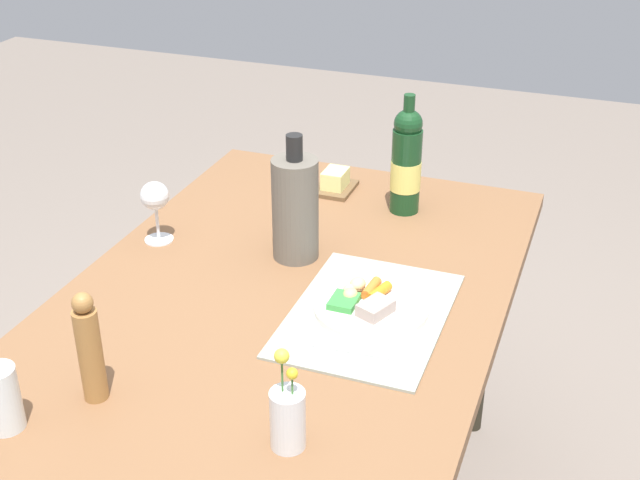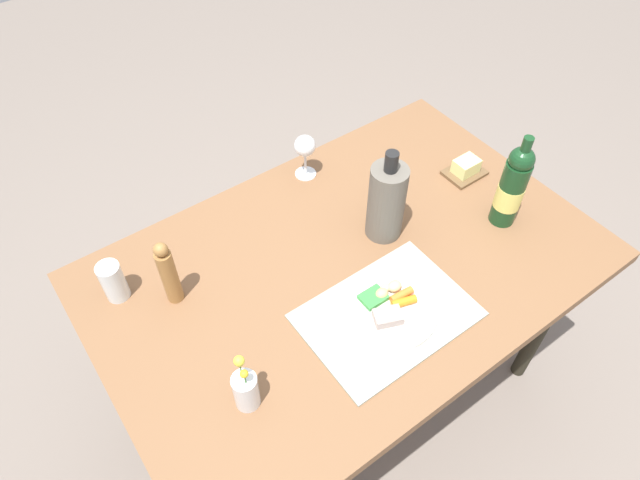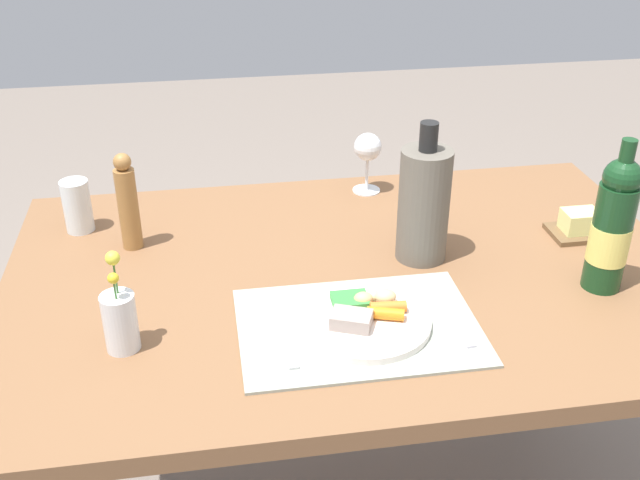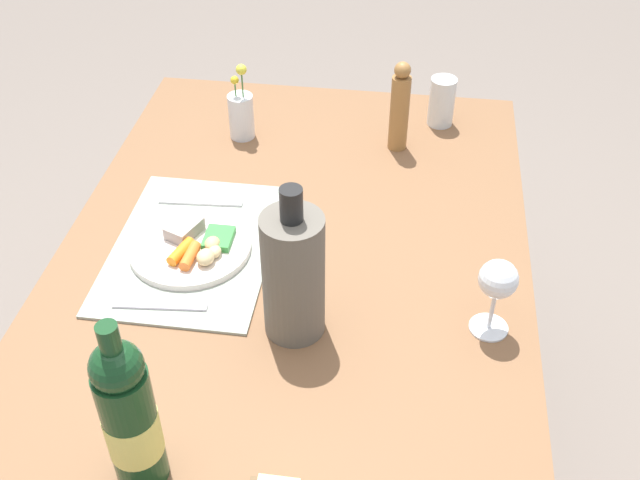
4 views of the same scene
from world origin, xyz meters
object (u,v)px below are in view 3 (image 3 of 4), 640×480
at_px(butter_dish, 579,226).
at_px(wine_bottle, 612,227).
at_px(wine_glass, 368,150).
at_px(dining_table, 350,299).
at_px(knife, 452,320).
at_px(pepper_mill, 128,203).
at_px(cooler_bottle, 424,203).
at_px(dinner_plate, 365,318).
at_px(water_tumbler, 78,209).
at_px(flower_vase, 120,319).
at_px(fork, 284,338).

bearing_deg(butter_dish, wine_bottle, -104.58).
relative_size(wine_glass, wine_bottle, 0.49).
xyz_separation_m(dining_table, knife, (0.15, -0.22, 0.08)).
height_order(pepper_mill, butter_dish, pepper_mill).
xyz_separation_m(pepper_mill, cooler_bottle, (0.62, -0.15, 0.02)).
relative_size(dining_table, dinner_plate, 5.89).
distance_m(pepper_mill, water_tumbler, 0.17).
height_order(dinner_plate, butter_dish, butter_dish).
relative_size(dining_table, wine_glass, 9.24).
distance_m(knife, butter_dish, 0.49).
height_order(knife, cooler_bottle, cooler_bottle).
distance_m(flower_vase, butter_dish, 1.04).
height_order(dinner_plate, flower_vase, flower_vase).
height_order(dinner_plate, cooler_bottle, cooler_bottle).
bearing_deg(fork, dining_table, 48.96).
bearing_deg(wine_bottle, water_tumbler, 158.50).
xyz_separation_m(pepper_mill, butter_dish, (1.01, -0.11, -0.08)).
relative_size(pepper_mill, wine_glass, 1.42).
height_order(flower_vase, butter_dish, flower_vase).
bearing_deg(dinner_plate, cooler_bottle, 53.75).
relative_size(dining_table, water_tumbler, 11.72).
bearing_deg(pepper_mill, water_tumbler, 141.22).
xyz_separation_m(flower_vase, wine_glass, (0.57, 0.58, 0.05)).
height_order(dining_table, knife, knife).
bearing_deg(flower_vase, pepper_mill, 90.41).
distance_m(butter_dish, water_tumbler, 1.15).
relative_size(fork, wine_bottle, 0.57).
height_order(dinner_plate, wine_bottle, wine_bottle).
bearing_deg(fork, dinner_plate, 4.86).
bearing_deg(butter_dish, knife, -143.57).
bearing_deg(wine_glass, wine_bottle, -54.52).
bearing_deg(flower_vase, dining_table, 23.00).
bearing_deg(cooler_bottle, wine_bottle, -28.17).
xyz_separation_m(flower_vase, butter_dish, (1.00, 0.27, -0.04)).
xyz_separation_m(dinner_plate, pepper_mill, (-0.45, 0.38, 0.09)).
distance_m(wine_bottle, cooler_bottle, 0.37).
bearing_deg(fork, butter_dish, 18.63).
xyz_separation_m(wine_glass, water_tumbler, (-0.70, -0.10, -0.06)).
bearing_deg(water_tumbler, wine_bottle, -21.50).
distance_m(pepper_mill, wine_bottle, 1.01).
relative_size(dining_table, knife, 8.18).
bearing_deg(wine_glass, butter_dish, -35.97).
bearing_deg(pepper_mill, knife, -33.36).
xyz_separation_m(butter_dish, water_tumbler, (-1.13, 0.21, 0.03)).
bearing_deg(wine_glass, dining_table, -106.98).
bearing_deg(flower_vase, knife, -2.18).
relative_size(knife, flower_vase, 0.91).
xyz_separation_m(wine_glass, butter_dish, (0.43, -0.31, -0.09)).
xyz_separation_m(dining_table, cooler_bottle, (0.16, 0.04, 0.20)).
bearing_deg(pepper_mill, butter_dish, -6.27).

